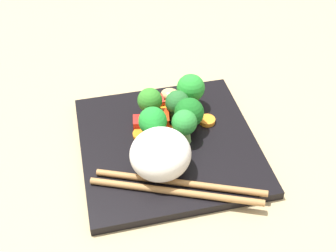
{
  "coord_description": "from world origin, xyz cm",
  "views": [
    {
      "loc": [
        8.71,
        44.5,
        46.57
      ],
      "look_at": [
        -0.17,
        -1.17,
        3.37
      ],
      "focal_mm": 46.64,
      "sensor_mm": 36.0,
      "label": 1
    }
  ],
  "objects": [
    {
      "name": "ground_plane",
      "position": [
        0.0,
        0.0,
        -1.0
      ],
      "size": [
        110.0,
        110.0,
        2.0
      ],
      "primitive_type": "cube",
      "color": "tan"
    },
    {
      "name": "broccoli_floret_3",
      "position": [
        -3.53,
        -2.2,
        4.47
      ],
      "size": [
        4.41,
        4.41,
        5.47
      ],
      "color": "#559A3B",
      "rests_on": "square_plate"
    },
    {
      "name": "pepper_chunk_0",
      "position": [
        -4.39,
        -5.31,
        2.48
      ],
      "size": [
        3.19,
        2.68,
        2.22
      ],
      "primitive_type": "cube",
      "rotation": [
        0.0,
        0.0,
        6.11
      ],
      "color": "red",
      "rests_on": "square_plate"
    },
    {
      "name": "rice_mound",
      "position": [
        2.09,
        5.23,
        4.53
      ],
      "size": [
        11.68,
        11.68,
        6.33
      ],
      "primitive_type": "ellipsoid",
      "rotation": [
        0.0,
        0.0,
        3.9
      ],
      "color": "white",
      "rests_on": "square_plate"
    },
    {
      "name": "square_plate",
      "position": [
        0.0,
        0.0,
        0.68
      ],
      "size": [
        26.28,
        26.28,
        1.37
      ],
      "primitive_type": "cube",
      "rotation": [
        0.0,
        0.0,
        0.04
      ],
      "color": "black",
      "rests_on": "ground_plane"
    },
    {
      "name": "broccoli_floret_2",
      "position": [
        -2.33,
        0.33,
        4.61
      ],
      "size": [
        3.71,
        3.71,
        5.3
      ],
      "color": "#79B25F",
      "rests_on": "square_plate"
    },
    {
      "name": "broccoli_floret_1",
      "position": [
        -4.92,
        -7.2,
        5.0
      ],
      "size": [
        4.38,
        4.38,
        5.93
      ],
      "color": "#70A64D",
      "rests_on": "square_plate"
    },
    {
      "name": "chicken_piece_2",
      "position": [
        -2.19,
        -9.73,
        2.22
      ],
      "size": [
        3.78,
        3.51,
        1.71
      ],
      "primitive_type": "ellipsoid",
      "rotation": [
        0.0,
        0.0,
        2.75
      ],
      "color": "tan",
      "rests_on": "square_plate"
    },
    {
      "name": "broccoli_floret_0",
      "position": [
        -2.27,
        -4.81,
        4.23
      ],
      "size": [
        3.67,
        3.67,
        5.03
      ],
      "color": "#5E9A48",
      "rests_on": "square_plate"
    },
    {
      "name": "broccoli_floret_4",
      "position": [
        1.71,
        -5.74,
        4.57
      ],
      "size": [
        3.79,
        3.79,
        5.35
      ],
      "color": "#56953E",
      "rests_on": "square_plate"
    },
    {
      "name": "pepper_chunk_1",
      "position": [
        3.47,
        -4.06,
        2.1
      ],
      "size": [
        2.56,
        2.47,
        1.46
      ],
      "primitive_type": "cube",
      "rotation": [
        0.0,
        0.0,
        1.44
      ],
      "color": "red",
      "rests_on": "square_plate"
    },
    {
      "name": "carrot_slice_1",
      "position": [
        3.56,
        -1.95,
        1.63
      ],
      "size": [
        3.71,
        3.71,
        0.52
      ],
      "primitive_type": "cylinder",
      "rotation": [
        0.0,
        0.0,
        1.19
      ],
      "color": "orange",
      "rests_on": "square_plate"
    },
    {
      "name": "carrot_slice_3",
      "position": [
        -6.66,
        -2.99,
        1.71
      ],
      "size": [
        2.65,
        2.65,
        0.68
      ],
      "primitive_type": "cylinder",
      "rotation": [
        0.0,
        0.0,
        1.65
      ],
      "color": "orange",
      "rests_on": "square_plate"
    },
    {
      "name": "carrot_slice_0",
      "position": [
        -1.62,
        -7.44,
        1.63
      ],
      "size": [
        3.42,
        3.42,
        0.52
      ],
      "primitive_type": "cylinder",
      "rotation": [
        0.0,
        0.0,
        1.71
      ],
      "color": "orange",
      "rests_on": "square_plate"
    },
    {
      "name": "pepper_chunk_3",
      "position": [
        0.68,
        -3.64,
        2.48
      ],
      "size": [
        3.35,
        3.31,
        2.23
      ],
      "primitive_type": "cube",
      "rotation": [
        0.0,
        0.0,
        6.13
      ],
      "color": "red",
      "rests_on": "square_plate"
    },
    {
      "name": "chicken_piece_1",
      "position": [
        -0.39,
        0.93,
        2.78
      ],
      "size": [
        4.48,
        4.09,
        2.82
      ],
      "primitive_type": "ellipsoid",
      "rotation": [
        0.0,
        0.0,
        5.83
      ],
      "color": "tan",
      "rests_on": "square_plate"
    },
    {
      "name": "pepper_chunk_2",
      "position": [
        0.05,
        -8.6,
        2.01
      ],
      "size": [
        1.9,
        2.31,
        1.29
      ],
      "primitive_type": "cube",
      "rotation": [
        0.0,
        0.0,
        1.63
      ],
      "color": "red",
      "rests_on": "square_plate"
    },
    {
      "name": "carrot_slice_2",
      "position": [
        -0.25,
        -1.83,
        1.74
      ],
      "size": [
        2.64,
        2.64,
        0.74
      ],
      "primitive_type": "cylinder",
      "rotation": [
        0.0,
        0.0,
        1.51
      ],
      "color": "orange",
      "rests_on": "square_plate"
    },
    {
      "name": "broccoli_floret_5",
      "position": [
        2.13,
        -0.62,
        5.14
      ],
      "size": [
        4.1,
        4.1,
        5.98
      ],
      "color": "#82C056",
      "rests_on": "square_plate"
    },
    {
      "name": "chopstick_pair",
      "position": [
        0.66,
        9.02,
        1.81
      ],
      "size": [
        22.24,
        10.15,
        0.88
      ],
      "rotation": [
        0.0,
        0.0,
        2.79
      ],
      "color": "#A37342",
      "rests_on": "square_plate"
    }
  ]
}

